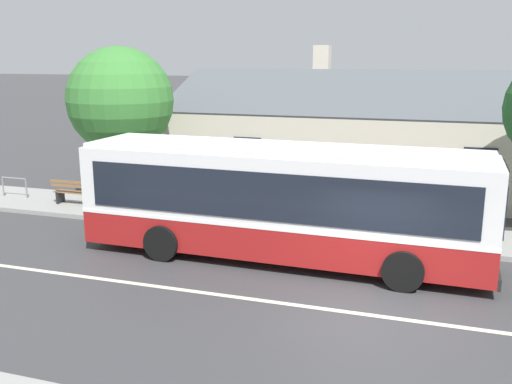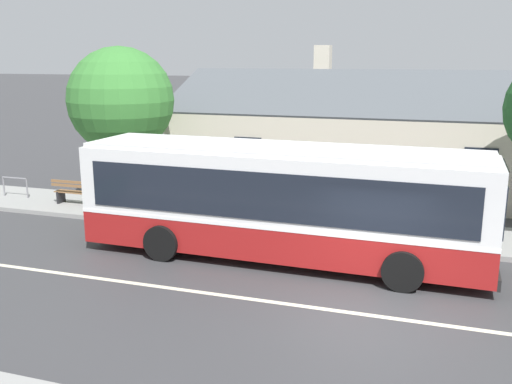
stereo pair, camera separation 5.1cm
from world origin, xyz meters
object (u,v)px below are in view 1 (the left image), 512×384
object	(u,v)px
transit_bus	(282,199)
bench_by_building	(73,194)
bike_rack	(14,184)
street_tree_secondary	(120,101)
bench_down_street	(178,206)

from	to	relation	value
transit_bus	bench_by_building	xyz separation A→B (m)	(-8.74, 2.81, -1.12)
transit_bus	bike_rack	distance (m)	12.04
transit_bus	street_tree_secondary	xyz separation A→B (m)	(-7.33, 4.11, 2.20)
transit_bus	bench_down_street	bearing A→B (deg)	151.25
bench_by_building	bike_rack	xyz separation A→B (m)	(-2.86, 0.27, 0.12)
bench_by_building	bench_down_street	world-z (taller)	same
bench_down_street	bench_by_building	bearing A→B (deg)	174.11
street_tree_secondary	bike_rack	distance (m)	5.43
transit_bus	bench_by_building	bearing A→B (deg)	162.17
transit_bus	street_tree_secondary	world-z (taller)	street_tree_secondary
transit_bus	bench_by_building	distance (m)	9.24
bench_down_street	street_tree_secondary	bearing A→B (deg)	150.04
street_tree_secondary	bike_rack	bearing A→B (deg)	-166.50
bench_down_street	bike_rack	size ratio (longest dim) A/B	1.54
bench_by_building	street_tree_secondary	distance (m)	3.84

